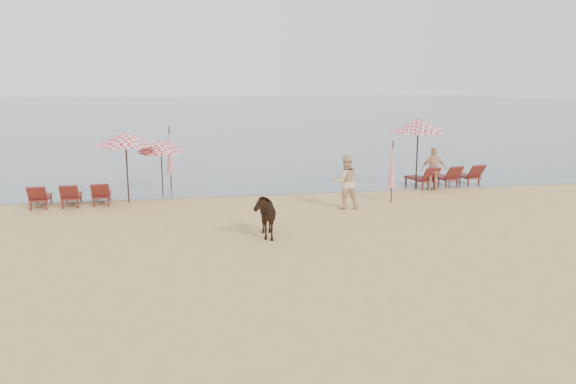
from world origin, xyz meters
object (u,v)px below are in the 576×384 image
object	(u,v)px
lounger_cluster_right	(446,176)
umbrella_closed_right	(392,165)
lounger_cluster_left	(71,195)
umbrella_open_right	(418,126)
beachgoer_right_a	(346,182)
beachgoer_right_b	(434,169)
umbrella_closed_left	(170,151)
umbrella_open_left_b	(161,145)
umbrella_open_left_a	(125,139)
cow	(263,214)

from	to	relation	value
lounger_cluster_right	umbrella_closed_right	bearing A→B (deg)	-152.51
lounger_cluster_right	lounger_cluster_left	bearing A→B (deg)	174.66
lounger_cluster_right	umbrella_open_right	size ratio (longest dim) A/B	1.09
umbrella_open_right	lounger_cluster_left	bearing A→B (deg)	166.08
beachgoer_right_a	beachgoer_right_b	size ratio (longest dim) A/B	1.08
umbrella_closed_left	beachgoer_right_a	distance (m)	7.17
lounger_cluster_left	lounger_cluster_right	bearing A→B (deg)	0.19
umbrella_open_left_b	umbrella_closed_right	size ratio (longest dim) A/B	1.00
beachgoer_right_b	umbrella_open_left_a	bearing A→B (deg)	10.80
umbrella_open_left_b	umbrella_closed_right	xyz separation A→B (m)	(7.61, -2.55, -0.53)
umbrella_open_left_a	umbrella_closed_left	bearing A→B (deg)	52.94
umbrella_open_left_a	umbrella_closed_left	size ratio (longest dim) A/B	1.01
umbrella_open_right	beachgoer_right_b	xyz separation A→B (m)	(0.63, -0.15, -1.60)
umbrella_closed_left	cow	world-z (taller)	umbrella_closed_left
cow	beachgoer_right_b	distance (m)	8.91
beachgoer_right_a	beachgoer_right_b	xyz separation A→B (m)	(4.14, 2.42, -0.07)
umbrella_closed_right	beachgoer_right_b	xyz separation A→B (m)	(2.35, 1.79, -0.48)
umbrella_open_left_a	cow	distance (m)	6.50
umbrella_open_left_a	umbrella_closed_left	xyz separation A→B (m)	(1.36, 2.30, -0.70)
lounger_cluster_left	umbrella_open_left_b	size ratio (longest dim) A/B	1.22
beachgoer_right_a	lounger_cluster_right	bearing A→B (deg)	-148.14
umbrella_open_left_b	umbrella_closed_right	world-z (taller)	umbrella_open_left_b
umbrella_open_left_b	umbrella_closed_right	bearing A→B (deg)	-27.48
umbrella_open_left_a	umbrella_open_left_b	xyz separation A→B (m)	(1.10, 0.97, -0.35)
lounger_cluster_right	umbrella_open_left_b	xyz separation A→B (m)	(-10.76, 0.15, 1.40)
lounger_cluster_left	cow	distance (m)	7.39
lounger_cluster_right	beachgoer_right_a	xyz separation A→B (m)	(-4.94, -3.01, 0.46)
umbrella_open_left_b	beachgoer_right_a	size ratio (longest dim) A/B	1.21
cow	lounger_cluster_right	bearing A→B (deg)	36.29
umbrella_open_right	umbrella_closed_left	bearing A→B (deg)	151.28
lounger_cluster_left	beachgoer_right_a	distance (m)	8.94
umbrella_closed_right	beachgoer_right_b	size ratio (longest dim) A/B	1.30
umbrella_open_left_b	beachgoer_right_b	size ratio (longest dim) A/B	1.31
lounger_cluster_left	beachgoer_right_b	bearing A→B (deg)	-2.19
lounger_cluster_right	beachgoer_right_a	distance (m)	5.80
umbrella_closed_left	cow	distance (m)	7.76
umbrella_open_left_b	cow	xyz separation A→B (m)	(2.75, -5.98, -1.20)
lounger_cluster_right	beachgoer_right_a	size ratio (longest dim) A/B	1.68
lounger_cluster_right	beachgoer_right_b	distance (m)	1.07
umbrella_closed_right	lounger_cluster_left	bearing A→B (deg)	172.70
umbrella_closed_right	cow	world-z (taller)	umbrella_closed_right
cow	beachgoer_right_b	bearing A→B (deg)	36.21
umbrella_open_right	umbrella_open_left_a	bearing A→B (deg)	165.31
umbrella_open_left_a	beachgoer_right_a	size ratio (longest dim) A/B	1.39
umbrella_open_left_b	beachgoer_right_b	world-z (taller)	umbrella_open_left_b
umbrella_open_left_a	cow	world-z (taller)	umbrella_open_left_a
umbrella_open_left_a	umbrella_closed_left	distance (m)	2.76
lounger_cluster_right	umbrella_closed_right	size ratio (longest dim) A/B	1.40
cow	beachgoer_right_a	distance (m)	4.17
lounger_cluster_left	cow	size ratio (longest dim) A/B	1.76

